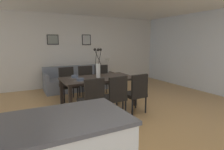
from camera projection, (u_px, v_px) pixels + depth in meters
ground_plane at (112, 113)px, 4.34m from camera, size 9.00×9.00×0.00m
back_wall_panel at (72, 51)px, 6.96m from camera, size 9.00×0.10×2.60m
side_window_wall at (206, 52)px, 6.12m from camera, size 0.10×6.30×2.60m
dining_table at (98, 80)px, 4.76m from camera, size 1.80×0.99×0.74m
dining_chair_near_left at (92, 98)px, 3.79m from camera, size 0.47×0.47×0.92m
dining_chair_near_right at (68, 82)px, 5.31m from camera, size 0.46×0.46×0.92m
dining_chair_far_left at (115, 95)px, 4.03m from camera, size 0.45×0.45×0.92m
dining_chair_far_right at (87, 80)px, 5.59m from camera, size 0.47×0.47×0.92m
dining_chair_mid_left at (136, 91)px, 4.28m from camera, size 0.46×0.46×0.92m
dining_chair_mid_right at (103, 79)px, 5.80m from camera, size 0.46×0.46×0.92m
centerpiece_vase at (98, 66)px, 4.70m from camera, size 0.21×0.23×0.73m
placemat_near_left at (80, 81)px, 4.31m from camera, size 0.32×0.32×0.01m
bowl_near_left at (80, 79)px, 4.31m from camera, size 0.17×0.17×0.07m
placemat_near_right at (75, 78)px, 4.70m from camera, size 0.32×0.32×0.01m
bowl_near_right at (75, 76)px, 4.69m from camera, size 0.17×0.17×0.07m
sofa at (76, 82)px, 6.50m from camera, size 2.07×0.84×0.80m
side_table at (108, 79)px, 7.09m from camera, size 0.36×0.36×0.52m
table_lamp at (107, 62)px, 6.98m from camera, size 0.22×0.22×0.51m
framed_picture_left at (53, 40)px, 6.52m from camera, size 0.39×0.03×0.34m
framed_picture_center at (86, 40)px, 7.07m from camera, size 0.34×0.03×0.39m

